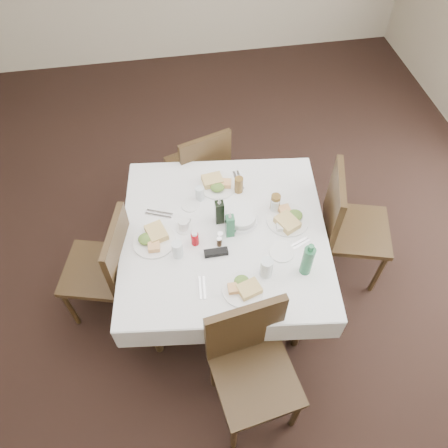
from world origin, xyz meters
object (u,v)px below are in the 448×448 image
object	(u,v)px
bread_basket	(241,218)
chair_south	(251,359)
water_s	(266,268)
chair_east	(346,222)
dining_table	(224,238)
green_bottle	(308,260)
chair_west	(108,265)
oil_cruet_green	(230,225)
water_e	(275,206)
coffee_mug	(184,225)
ketchup_bottle	(195,238)
water_w	(177,249)
water_n	(200,193)
chair_north	(201,166)
oil_cruet_dark	(219,211)

from	to	relation	value
bread_basket	chair_south	bearing A→B (deg)	-97.09
water_s	chair_east	bearing A→B (deg)	30.89
dining_table	green_bottle	size ratio (longest dim) A/B	5.58
chair_west	oil_cruet_green	bearing A→B (deg)	-1.26
chair_west	water_e	distance (m)	1.26
water_s	coffee_mug	xyz separation A→B (m)	(-0.47, 0.45, -0.04)
ketchup_bottle	green_bottle	bearing A→B (deg)	-26.59
water_w	bread_basket	distance (m)	0.51
dining_table	chair_east	distance (m)	0.95
ketchup_bottle	coffee_mug	size ratio (longest dim) A/B	0.99
water_e	oil_cruet_green	size ratio (longest dim) A/B	0.48
chair_west	coffee_mug	distance (m)	0.62
oil_cruet_green	coffee_mug	world-z (taller)	oil_cruet_green
water_n	ketchup_bottle	distance (m)	0.40
chair_east	water_s	distance (m)	0.89
chair_north	oil_cruet_green	distance (m)	0.97
chair_west	oil_cruet_green	xyz separation A→B (m)	(0.87, -0.02, 0.30)
water_n	coffee_mug	distance (m)	0.29
chair_east	oil_cruet_green	world-z (taller)	chair_east
dining_table	water_e	bearing A→B (deg)	18.21
chair_north	ketchup_bottle	distance (m)	1.00
dining_table	chair_south	world-z (taller)	chair_south
bread_basket	water_w	bearing A→B (deg)	-155.84
chair_west	oil_cruet_dark	size ratio (longest dim) A/B	4.05
oil_cruet_green	chair_south	bearing A→B (deg)	-91.18
water_n	water_s	world-z (taller)	water_s
chair_south	water_e	distance (m)	1.07
chair_south	oil_cruet_green	bearing A→B (deg)	88.82
dining_table	oil_cruet_green	size ratio (longest dim) A/B	6.71
water_e	green_bottle	world-z (taller)	green_bottle
chair_west	green_bottle	bearing A→B (deg)	-16.80
chair_south	bread_basket	xyz separation A→B (m)	(0.11, 0.92, 0.21)
chair_north	water_w	bearing A→B (deg)	-105.47
chair_west	ketchup_bottle	size ratio (longest dim) A/B	8.61
coffee_mug	water_e	bearing A→B (deg)	4.31
chair_east	water_w	world-z (taller)	chair_east
water_s	oil_cruet_green	distance (m)	0.39
dining_table	water_s	distance (m)	0.45
chair_south	oil_cruet_green	world-z (taller)	chair_south
chair_north	oil_cruet_dark	xyz separation A→B (m)	(0.04, -0.79, 0.33)
bread_basket	water_n	bearing A→B (deg)	134.87
bread_basket	coffee_mug	size ratio (longest dim) A/B	2.00
water_e	bread_basket	distance (m)	0.26
water_e	bread_basket	bearing A→B (deg)	-167.95
chair_west	oil_cruet_dark	xyz separation A→B (m)	(0.82, 0.11, 0.30)
chair_south	oil_cruet_dark	bearing A→B (deg)	92.02
chair_north	water_n	distance (m)	0.63
oil_cruet_dark	green_bottle	xyz separation A→B (m)	(0.48, -0.50, 0.02)
chair_north	dining_table	bearing A→B (deg)	-86.72
chair_west	water_n	bearing A→B (deg)	25.00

